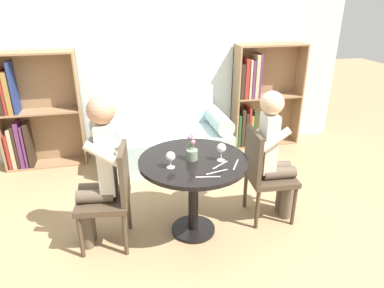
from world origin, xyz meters
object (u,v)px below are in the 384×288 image
Objects in this scene: bookshelf_right at (257,98)px; person_left at (99,169)px; couch at (166,138)px; wine_glass_left at (171,157)px; chair_left at (112,193)px; chair_right at (264,171)px; wine_glass_right at (221,149)px; flower_vase at (192,151)px; bookshelf_left at (29,116)px; person_right at (275,153)px.

bookshelf_right is 2.76m from person_left.
wine_glass_left is at bearing -97.43° from couch.
chair_left is at bearing -139.08° from bookshelf_right.
wine_glass_right is (-0.48, -0.15, 0.35)m from chair_right.
flower_vase is (-1.37, -1.79, 0.12)m from bookshelf_right.
couch is 1.20× the size of person_left.
bookshelf_right reaches higher than person_left.
couch is 1.71m from wine_glass_left.
flower_vase is (-0.01, -1.51, 0.50)m from couch.
bookshelf_right is 2.19m from wine_glass_right.
chair_left is 5.84× the size of wine_glass_right.
chair_right is (2.33, -1.72, -0.17)m from bookshelf_left.
couch reaches higher than chair_left.
flower_vase is at bearing 28.47° from wine_glass_left.
chair_right is at bearing -36.44° from bookshelf_left.
couch is 1.76× the size of chair_left.
person_left reaches higher than chair_left.
person_left is 1.05× the size of person_right.
chair_left and chair_right have the same top height.
chair_right is 5.84× the size of wine_glass_right.
wine_glass_left is at bearing 84.73° from person_left.
flower_vase is at bearing 161.30° from wine_glass_right.
couch is at bearing 29.71° from chair_right.
wine_glass_right is at bearing 107.68° from person_right.
person_right is 9.14× the size of wine_glass_left.
wine_glass_left is (-0.21, -1.62, 0.51)m from couch.
chair_left is 0.24m from person_left.
wine_glass_right is at bearing -18.70° from flower_vase.
person_right is at bearing 13.69° from wine_glass_right.
person_right is 1.02m from wine_glass_left.
wine_glass_right is at bearing 3.76° from wine_glass_left.
couch is at bearing -9.46° from bookshelf_left.
person_left is 0.59m from wine_glass_left.
bookshelf_left is at bearing -145.82° from person_left.
couch reaches higher than chair_right.
wine_glass_left is (-0.99, -0.17, 0.15)m from person_right.
person_left is at bearing -95.94° from chair_left.
person_right is (1.48, 0.05, 0.18)m from chair_left.
person_left reaches higher than chair_right.
flower_vase is (1.62, -1.79, 0.15)m from bookshelf_left.
chair_left reaches higher than wine_glass_left.
bookshelf_left is 1.58× the size of chair_right.
chair_left is at bearing 95.89° from person_right.
flower_vase is at bearing 97.56° from chair_left.
person_right is at bearing 99.37° from person_left.
person_left is at bearing -140.51° from bookshelf_right.
bookshelf_left reaches higher than chair_left.
chair_left is 3.87× the size of flower_vase.
wine_glass_right is (-1.13, -1.86, 0.15)m from bookshelf_right.
chair_left is 0.71× the size of person_right.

